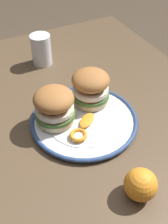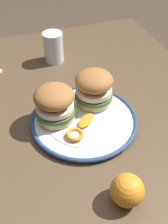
{
  "view_description": "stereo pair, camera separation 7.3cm",
  "coord_description": "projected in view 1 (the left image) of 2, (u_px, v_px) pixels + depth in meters",
  "views": [
    {
      "loc": [
        -0.53,
        0.2,
        1.26
      ],
      "look_at": [
        -0.02,
        -0.05,
        0.75
      ],
      "focal_mm": 44.95,
      "sensor_mm": 36.0,
      "label": 1
    },
    {
      "loc": [
        -0.56,
        0.13,
        1.26
      ],
      "look_at": [
        -0.02,
        -0.05,
        0.75
      ],
      "focal_mm": 44.95,
      "sensor_mm": 36.0,
      "label": 2
    }
  ],
  "objects": [
    {
      "name": "dinner_plate",
      "position": [
        84.0,
        120.0,
        0.79
      ],
      "size": [
        0.3,
        0.3,
        0.02
      ],
      "color": "white",
      "rests_on": "dining_table"
    },
    {
      "name": "dining_table",
      "position": [
        65.0,
        146.0,
        0.85
      ],
      "size": [
        1.12,
        0.98,
        0.71
      ],
      "color": "brown",
      "rests_on": "ground"
    },
    {
      "name": "orange_peel_curled",
      "position": [
        78.0,
        135.0,
        0.73
      ],
      "size": [
        0.07,
        0.07,
        0.01
      ],
      "color": "orange",
      "rests_on": "dinner_plate"
    },
    {
      "name": "whole_orange",
      "position": [
        141.0,
        185.0,
        0.6
      ],
      "size": [
        0.07,
        0.07,
        0.07
      ],
      "primitive_type": "sphere",
      "color": "orange",
      "rests_on": "dining_table"
    },
    {
      "name": "sandwich_half_right",
      "position": [
        91.0,
        87.0,
        0.8
      ],
      "size": [
        0.11,
        0.11,
        0.1
      ],
      "color": "beige",
      "rests_on": "dinner_plate"
    },
    {
      "name": "orange_peel_strip_long",
      "position": [
        87.0,
        120.0,
        0.77
      ],
      "size": [
        0.07,
        0.07,
        0.01
      ],
      "color": "orange",
      "rests_on": "dinner_plate"
    },
    {
      "name": "sandwich_half_left",
      "position": [
        54.0,
        106.0,
        0.74
      ],
      "size": [
        0.13,
        0.13,
        0.1
      ],
      "color": "beige",
      "rests_on": "dinner_plate"
    },
    {
      "name": "drinking_glass",
      "position": [
        41.0,
        51.0,
        0.99
      ],
      "size": [
        0.07,
        0.07,
        0.11
      ],
      "color": "white",
      "rests_on": "dining_table"
    }
  ]
}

